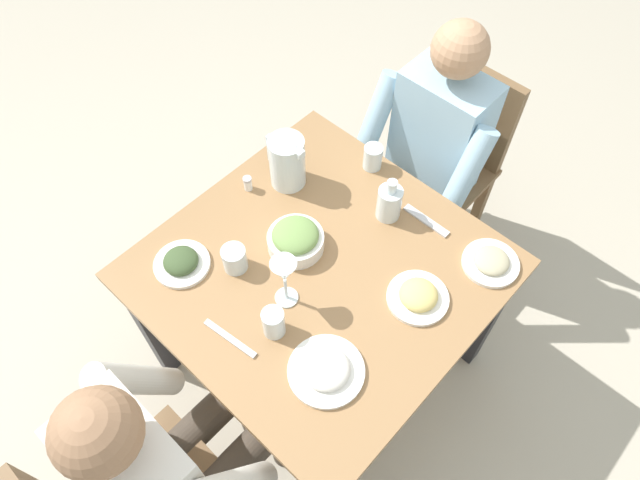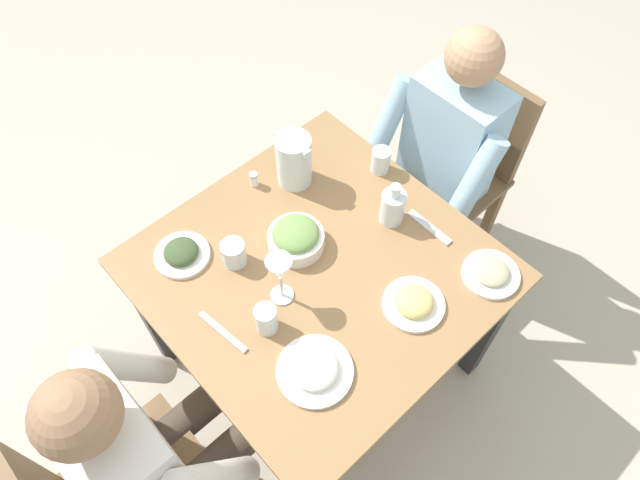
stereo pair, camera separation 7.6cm
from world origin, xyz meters
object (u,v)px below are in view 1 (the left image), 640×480
plate_dolmas (181,262)px  water_glass_near_left (274,322)px  oil_carafe (389,204)px  water_pitcher (287,162)px  diner_far (177,453)px  plate_beans (491,262)px  salt_shaker (248,183)px  water_glass_near_right (373,157)px  salad_bowl (296,239)px  water_glass_far_left (234,259)px  chair_near (448,155)px  diner_near (422,158)px  plate_yoghurt (326,370)px  wine_glass (284,274)px  dining_table (320,285)px  plate_fries (418,296)px

plate_dolmas → water_glass_near_left: (-0.37, -0.04, 0.03)m
oil_carafe → water_pitcher: bearing=19.4°
diner_far → plate_beans: size_ratio=6.63×
salt_shaker → water_glass_near_right: bearing=-123.6°
salad_bowl → water_glass_far_left: (0.08, 0.18, 0.00)m
chair_near → water_glass_far_left: size_ratio=10.24×
plate_dolmas → diner_near: bearing=-104.0°
chair_near → diner_far: (-0.16, 1.51, 0.15)m
diner_far → plate_yoghurt: 0.46m
water_glass_near_left → wine_glass: bearing=-64.0°
diner_far → salt_shaker: 0.86m
chair_near → plate_beans: size_ratio=4.96×
salad_bowl → oil_carafe: size_ratio=1.08×
water_pitcher → plate_beans: water_pitcher is taller
wine_glass → water_glass_far_left: bearing=8.0°
salad_bowl → plate_yoghurt: bearing=145.5°
dining_table → plate_fries: bearing=-157.7°
chair_near → diner_near: bearing=90.0°
water_glass_near_left → salad_bowl: bearing=-57.8°
diner_far → wine_glass: 0.56m
water_pitcher → water_glass_far_left: bearing=109.3°
diner_near → wine_glass: (-0.08, 0.80, 0.23)m
plate_yoghurt → wine_glass: (0.24, -0.09, 0.12)m
plate_yoghurt → water_glass_near_left: size_ratio=2.14×
water_pitcher → chair_near: bearing=-109.0°
salad_bowl → wine_glass: size_ratio=0.91×
plate_beans → plate_dolmas: (0.69, 0.65, 0.00)m
dining_table → plate_fries: (-0.29, -0.12, 0.13)m
chair_near → water_glass_near_right: 0.52m
plate_fries → salt_shaker: bearing=4.5°
plate_beans → dining_table: bearing=44.2°
plate_yoghurt → water_glass_near_left: 0.20m
diner_far → plate_fries: 0.81m
diner_near → water_glass_near_left: bearing=98.4°
salt_shaker → water_glass_far_left: bearing=129.8°
water_glass_far_left → salt_shaker: 0.31m
water_pitcher → water_glass_near_left: water_pitcher is taller
dining_table → diner_near: diner_near is taller
diner_far → water_glass_near_right: bearing=-78.1°
plate_yoghurt → water_glass_near_right: bearing=-59.3°
salad_bowl → water_glass_far_left: bearing=64.7°
wine_glass → water_glass_near_left: bearing=116.0°
plate_beans → salt_shaker: (0.77, 0.30, 0.01)m
water_pitcher → salad_bowl: water_pitcher is taller
plate_yoghurt → water_glass_near_right: 0.77m
water_pitcher → plate_fries: size_ratio=1.02×
diner_near → plate_beans: diner_near is taller
salad_bowl → plate_yoghurt: salad_bowl is taller
water_pitcher → diner_near: bearing=-116.3°
oil_carafe → salt_shaker: size_ratio=3.05×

